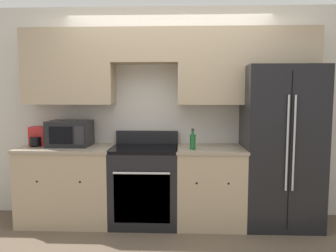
{
  "coord_description": "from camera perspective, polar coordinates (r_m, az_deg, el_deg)",
  "views": [
    {
      "loc": [
        0.15,
        -3.47,
        1.54
      ],
      "look_at": [
        0.0,
        0.31,
        1.16
      ],
      "focal_mm": 35.0,
      "sensor_mm": 36.0,
      "label": 1
    }
  ],
  "objects": [
    {
      "name": "ground_plane",
      "position": [
        3.8,
        -0.19,
        -18.2
      ],
      "size": [
        12.0,
        12.0,
        0.0
      ],
      "primitive_type": "plane",
      "color": "brown"
    },
    {
      "name": "wall_back",
      "position": [
        4.05,
        0.38,
        5.72
      ],
      "size": [
        8.0,
        0.39,
        2.6
      ],
      "color": "beige",
      "rests_on": "ground_plane"
    },
    {
      "name": "lower_cabinets_left",
      "position": [
        4.16,
        -16.99,
        -9.64
      ],
      "size": [
        1.1,
        0.64,
        0.91
      ],
      "color": "tan",
      "rests_on": "ground_plane"
    },
    {
      "name": "lower_cabinets_right",
      "position": [
        3.95,
        7.31,
        -10.26
      ],
      "size": [
        0.79,
        0.64,
        0.91
      ],
      "color": "tan",
      "rests_on": "ground_plane"
    },
    {
      "name": "oven_range",
      "position": [
        3.96,
        -4.05,
        -10.13
      ],
      "size": [
        0.78,
        0.65,
        1.07
      ],
      "color": "black",
      "rests_on": "ground_plane"
    },
    {
      "name": "refrigerator",
      "position": [
        4.04,
        18.91,
        -3.37
      ],
      "size": [
        0.86,
        0.72,
        1.85
      ],
      "color": "black",
      "rests_on": "ground_plane"
    },
    {
      "name": "microwave",
      "position": [
        4.09,
        -16.68,
        -1.23
      ],
      "size": [
        0.49,
        0.39,
        0.3
      ],
      "color": "black",
      "rests_on": "lower_cabinets_left"
    },
    {
      "name": "bottle",
      "position": [
        3.69,
        4.32,
        -2.65
      ],
      "size": [
        0.06,
        0.06,
        0.24
      ],
      "color": "#195928",
      "rests_on": "lower_cabinets_right"
    },
    {
      "name": "coffee_maker",
      "position": [
        4.26,
        -21.63,
        -1.76
      ],
      "size": [
        0.19,
        0.26,
        0.23
      ],
      "color": "#B22323",
      "rests_on": "lower_cabinets_left"
    }
  ]
}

